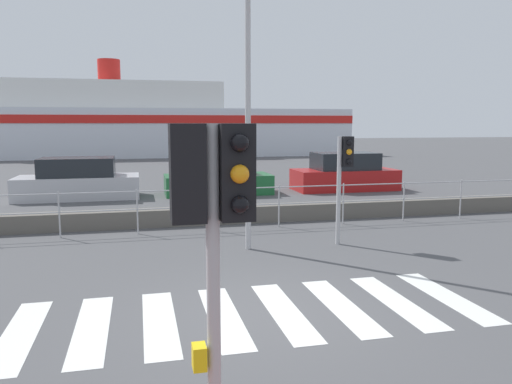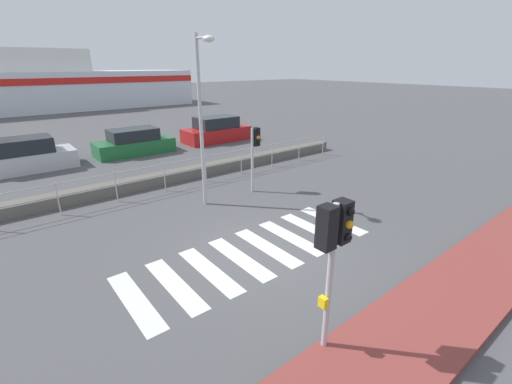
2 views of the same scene
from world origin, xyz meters
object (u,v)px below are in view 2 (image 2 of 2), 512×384
traffic_light_far (255,145)px  parked_car_green (134,143)px  parked_car_red (216,131)px  parked_car_silver (22,157)px  traffic_light_near (333,240)px  streetlamp (203,104)px  ferry_boat (26,86)px

traffic_light_far → parked_car_green: (-1.48, 8.78, -1.22)m
parked_car_red → traffic_light_far: bearing=-113.5°
parked_car_silver → parked_car_green: bearing=0.0°
traffic_light_far → parked_car_green: traffic_light_far is taller
traffic_light_near → parked_car_red: size_ratio=0.65×
parked_car_red → parked_car_silver: bearing=180.0°
traffic_light_far → streetlamp: 2.75m
parked_car_green → parked_car_red: 5.31m
streetlamp → parked_car_green: (0.71, 8.91, -2.86)m
ferry_boat → parked_car_green: size_ratio=7.87×
ferry_boat → parked_car_silver: ferry_boat is taller
traffic_light_far → streetlamp: (-2.20, -0.13, 1.64)m
traffic_light_far → ferry_boat: (-3.51, 32.89, 0.79)m
parked_car_green → parked_car_red: size_ratio=0.97×
parked_car_silver → streetlamp: bearing=-63.4°
streetlamp → traffic_light_far: bearing=3.4°
traffic_light_far → traffic_light_near: bearing=-119.9°
streetlamp → parked_car_silver: (-4.47, 8.91, -2.81)m
traffic_light_near → traffic_light_far: size_ratio=1.12×
traffic_light_far → parked_car_silver: bearing=127.2°
parked_car_silver → parked_car_green: size_ratio=1.06×
parked_car_green → traffic_light_far: bearing=-80.4°
ferry_boat → traffic_light_far: bearing=-83.9°
traffic_light_far → ferry_boat: bearing=96.1°
traffic_light_near → streetlamp: streetlamp is taller
streetlamp → ferry_boat: size_ratio=0.17×
parked_car_green → parked_car_silver: bearing=180.0°
traffic_light_near → parked_car_green: 16.01m
streetlamp → traffic_light_near: bearing=-104.8°
traffic_light_near → streetlamp: bearing=75.2°
streetlamp → parked_car_silver: streetlamp is taller
ferry_boat → parked_car_red: 25.27m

